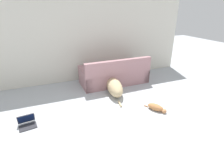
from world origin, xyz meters
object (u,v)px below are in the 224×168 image
couch (114,75)px  dog (114,86)px  laptop_open (27,122)px  cat (156,107)px

couch → dog: (-0.25, -0.56, -0.07)m
laptop_open → cat: bearing=-18.5°
couch → laptop_open: size_ratio=5.61×
couch → laptop_open: bearing=27.5°
couch → laptop_open: 2.72m
dog → laptop_open: 2.26m
couch → cat: 1.81m
cat → laptop_open: bearing=-130.1°
laptop_open → dog: bearing=10.7°
couch → dog: 0.62m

